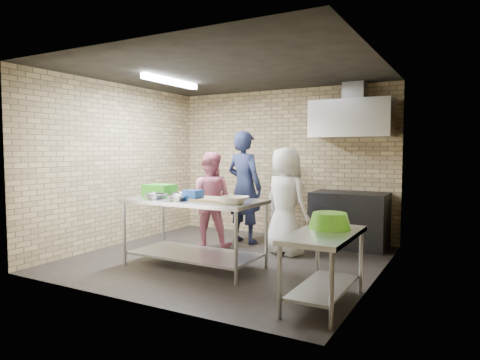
# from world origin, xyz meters

# --- Properties ---
(floor) EXTENTS (4.20, 4.20, 0.00)m
(floor) POSITION_xyz_m (0.00, 0.00, 0.00)
(floor) COLOR black
(floor) RESTS_ON ground
(ceiling) EXTENTS (4.20, 4.20, 0.00)m
(ceiling) POSITION_xyz_m (0.00, 0.00, 2.70)
(ceiling) COLOR black
(ceiling) RESTS_ON ground
(back_wall) EXTENTS (4.20, 0.06, 2.70)m
(back_wall) POSITION_xyz_m (0.00, 2.00, 1.35)
(back_wall) COLOR tan
(back_wall) RESTS_ON ground
(front_wall) EXTENTS (4.20, 0.06, 2.70)m
(front_wall) POSITION_xyz_m (0.00, -2.00, 1.35)
(front_wall) COLOR tan
(front_wall) RESTS_ON ground
(left_wall) EXTENTS (0.06, 4.00, 2.70)m
(left_wall) POSITION_xyz_m (-2.10, 0.00, 1.35)
(left_wall) COLOR tan
(left_wall) RESTS_ON ground
(right_wall) EXTENTS (0.06, 4.00, 2.70)m
(right_wall) POSITION_xyz_m (2.10, 0.00, 1.35)
(right_wall) COLOR tan
(right_wall) RESTS_ON ground
(prep_table) EXTENTS (1.86, 0.93, 0.93)m
(prep_table) POSITION_xyz_m (-0.17, -0.58, 0.46)
(prep_table) COLOR silver
(prep_table) RESTS_ON floor
(side_counter) EXTENTS (0.60, 1.20, 0.75)m
(side_counter) POSITION_xyz_m (1.80, -1.10, 0.38)
(side_counter) COLOR silver
(side_counter) RESTS_ON floor
(stove) EXTENTS (1.20, 0.70, 0.90)m
(stove) POSITION_xyz_m (1.35, 1.65, 0.45)
(stove) COLOR black
(stove) RESTS_ON floor
(range_hood) EXTENTS (1.30, 0.60, 0.60)m
(range_hood) POSITION_xyz_m (1.35, 1.70, 2.10)
(range_hood) COLOR silver
(range_hood) RESTS_ON back_wall
(hood_duct) EXTENTS (0.35, 0.30, 0.30)m
(hood_duct) POSITION_xyz_m (1.35, 1.85, 2.55)
(hood_duct) COLOR #A5A8AD
(hood_duct) RESTS_ON back_wall
(wall_shelf) EXTENTS (0.80, 0.20, 0.04)m
(wall_shelf) POSITION_xyz_m (1.65, 1.89, 1.92)
(wall_shelf) COLOR #3F2B19
(wall_shelf) RESTS_ON back_wall
(fluorescent_fixture) EXTENTS (0.10, 1.25, 0.08)m
(fluorescent_fixture) POSITION_xyz_m (-1.00, 0.00, 2.64)
(fluorescent_fixture) COLOR white
(fluorescent_fixture) RESTS_ON ceiling
(green_crate) EXTENTS (0.41, 0.31, 0.17)m
(green_crate) POSITION_xyz_m (-0.87, -0.46, 1.01)
(green_crate) COLOR green
(green_crate) RESTS_ON prep_table
(blue_tub) EXTENTS (0.21, 0.21, 0.13)m
(blue_tub) POSITION_xyz_m (-0.12, -0.68, 1.00)
(blue_tub) COLOR #184BB7
(blue_tub) RESTS_ON prep_table
(cutting_board) EXTENTS (0.57, 0.43, 0.03)m
(cutting_board) POSITION_xyz_m (0.18, -0.60, 0.94)
(cutting_board) COLOR tan
(cutting_board) RESTS_ON prep_table
(mixing_bowl_a) EXTENTS (0.30, 0.30, 0.07)m
(mixing_bowl_a) POSITION_xyz_m (-0.67, -0.78, 0.96)
(mixing_bowl_a) COLOR #BABCC1
(mixing_bowl_a) RESTS_ON prep_table
(mixing_bowl_b) EXTENTS (0.23, 0.23, 0.07)m
(mixing_bowl_b) POSITION_xyz_m (-0.47, -0.53, 0.96)
(mixing_bowl_b) COLOR #B0B3B7
(mixing_bowl_b) RESTS_ON prep_table
(mixing_bowl_c) EXTENTS (0.28, 0.28, 0.07)m
(mixing_bowl_c) POSITION_xyz_m (-0.27, -0.80, 0.96)
(mixing_bowl_c) COLOR silver
(mixing_bowl_c) RESTS_ON prep_table
(ceramic_bowl) EXTENTS (0.37, 0.37, 0.09)m
(ceramic_bowl) POSITION_xyz_m (0.53, -0.73, 0.97)
(ceramic_bowl) COLOR beige
(ceramic_bowl) RESTS_ON prep_table
(green_basin) EXTENTS (0.46, 0.46, 0.17)m
(green_basin) POSITION_xyz_m (1.78, -0.85, 0.83)
(green_basin) COLOR #59C626
(green_basin) RESTS_ON side_counter
(bottle_red) EXTENTS (0.07, 0.07, 0.18)m
(bottle_red) POSITION_xyz_m (1.40, 1.89, 2.03)
(bottle_red) COLOR #B22619
(bottle_red) RESTS_ON wall_shelf
(bottle_green) EXTENTS (0.06, 0.06, 0.15)m
(bottle_green) POSITION_xyz_m (1.80, 1.89, 2.02)
(bottle_green) COLOR green
(bottle_green) RESTS_ON wall_shelf
(man_navy) EXTENTS (0.78, 0.59, 1.91)m
(man_navy) POSITION_xyz_m (-0.32, 1.12, 0.96)
(man_navy) COLOR black
(man_navy) RESTS_ON floor
(woman_pink) EXTENTS (0.92, 0.82, 1.56)m
(woman_pink) POSITION_xyz_m (-0.66, 0.54, 0.78)
(woman_pink) COLOR #CF6D86
(woman_pink) RESTS_ON floor
(woman_white) EXTENTS (0.93, 0.78, 1.63)m
(woman_white) POSITION_xyz_m (0.61, 0.71, 0.82)
(woman_white) COLOR white
(woman_white) RESTS_ON floor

